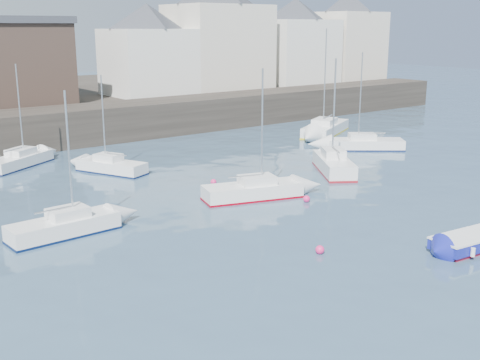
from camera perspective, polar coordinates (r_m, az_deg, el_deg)
water at (r=25.01m, az=17.19°, el=-8.78°), size 220.00×220.00×0.00m
quay_wall at (r=52.25m, az=-15.61°, el=4.98°), size 90.00×5.00×3.00m
land_strip at (r=69.15m, az=-21.31°, el=6.63°), size 90.00×32.00×2.80m
bldg_east_a at (r=67.46m, az=-2.10°, el=13.74°), size 13.36×13.36×11.80m
bldg_east_b at (r=74.03m, az=5.28°, el=13.02°), size 11.88×11.88×9.95m
bldg_east_c at (r=80.39m, az=10.14°, el=13.32°), size 11.14×11.14×10.95m
bldg_east_d at (r=62.27m, az=-8.73°, el=12.20°), size 11.14×11.14×8.95m
blue_dinghy at (r=28.40m, az=21.00°, el=-5.45°), size 3.90×2.16×0.71m
sailboat_a at (r=29.45m, az=-16.31°, el=-4.19°), size 5.30×1.98×6.77m
sailboat_b at (r=34.29m, az=1.24°, el=-0.98°), size 5.98×3.38×7.33m
sailboat_c at (r=40.86m, az=8.87°, el=1.50°), size 4.68×5.78×7.53m
sailboat_d at (r=49.09m, az=11.77°, el=3.40°), size 5.89×5.19×7.63m
sailboat_f at (r=41.26m, az=-12.11°, el=1.31°), size 3.51×5.20×6.48m
sailboat_g at (r=55.53m, az=8.10°, el=4.88°), size 7.64×5.52×9.35m
sailboat_h at (r=44.78m, az=-20.21°, el=1.76°), size 5.58×4.43×7.07m
buoy_near at (r=26.47m, az=7.57°, el=-6.93°), size 0.39×0.39×0.39m
buoy_mid at (r=33.93m, az=6.32°, el=-2.08°), size 0.39×0.39×0.39m
buoy_far at (r=37.42m, az=-2.52°, el=-0.44°), size 0.37×0.37×0.37m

